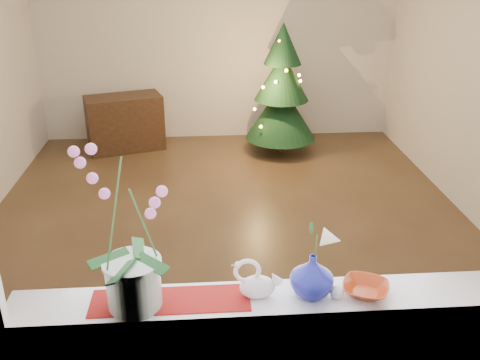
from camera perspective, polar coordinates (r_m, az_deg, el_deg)
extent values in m
plane|color=#392617|center=(4.93, -1.17, -4.75)|extent=(5.00, 5.00, 0.00)
cube|color=beige|center=(6.90, -2.44, 15.41)|extent=(4.50, 0.10, 2.70)
cube|color=beige|center=(2.10, 2.25, -4.97)|extent=(4.50, 0.10, 2.70)
cube|color=white|center=(2.45, 1.74, -12.76)|extent=(2.20, 0.26, 0.04)
cube|color=maroon|center=(2.43, -7.43, -12.62)|extent=(0.70, 0.20, 0.01)
imported|color=navy|center=(2.40, 7.70, -9.77)|extent=(0.22, 0.22, 0.23)
sphere|color=silver|center=(2.45, 10.28, -11.67)|extent=(0.08, 0.08, 0.06)
imported|color=#942F0F|center=(2.51, 13.23, -11.30)|extent=(0.23, 0.23, 0.04)
cube|color=black|center=(6.79, -12.17, 5.98)|extent=(1.00, 0.70, 0.68)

